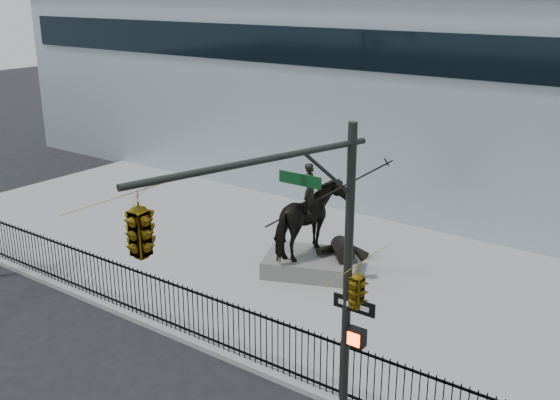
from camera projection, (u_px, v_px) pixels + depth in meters
The scene contains 7 objects.
ground at pixel (121, 343), 18.09m from camera, with size 120.00×120.00×0.00m, color black.
plaza at pixel (273, 260), 23.43m from camera, with size 30.00×12.00×0.15m, color gray.
building at pixel (432, 91), 32.02m from camera, with size 44.00×14.00×9.00m, color #B6BEC6.
picket_fence at pixel (152, 297), 18.77m from camera, with size 22.10×0.10×1.50m.
statue_plinth at pixel (312, 264), 22.19m from camera, with size 3.12×2.14×0.58m, color #54514D.
equestrian_statue at pixel (315, 222), 21.70m from camera, with size 3.72×3.09×3.39m.
traffic_signal_right at pixel (258, 260), 11.41m from camera, with size 2.17×6.86×7.00m.
Camera 1 is at (13.00, -10.26, 9.38)m, focal length 42.00 mm.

